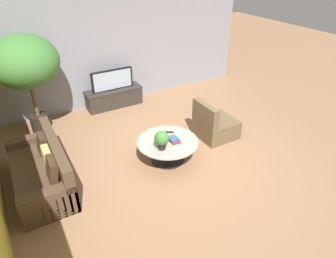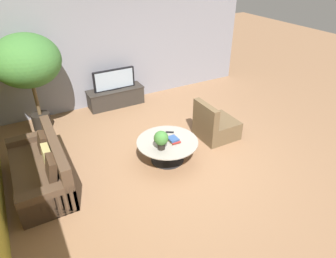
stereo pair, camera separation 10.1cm
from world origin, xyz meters
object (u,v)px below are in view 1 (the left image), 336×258
television (112,80)px  couch_by_wall (42,172)px  armchair_wicker (214,126)px  media_console (114,97)px  potted_palm_tall (25,64)px  potted_plant_tabletop (162,139)px  coffee_table (168,147)px

television → couch_by_wall: size_ratio=0.56×
couch_by_wall → armchair_wicker: size_ratio=2.24×
media_console → couch_by_wall: bearing=-133.4°
potted_palm_tall → armchair_wicker: bearing=-33.8°
couch_by_wall → potted_plant_tabletop: (2.03, -0.61, 0.36)m
media_console → couch_by_wall: 3.23m
coffee_table → armchair_wicker: (1.32, 0.24, -0.04)m
armchair_wicker → potted_plant_tabletop: bearing=104.8°
television → potted_plant_tabletop: television is taller
coffee_table → armchair_wicker: size_ratio=1.38×
media_console → couch_by_wall: couch_by_wall is taller
television → armchair_wicker: television is taller
television → coffee_table: (0.03, -2.79, -0.42)m
coffee_table → potted_palm_tall: bearing=128.8°
media_console → potted_palm_tall: (-1.93, -0.35, 1.34)m
potted_plant_tabletop → media_console: bearing=86.3°
media_console → potted_palm_tall: potted_palm_tall is taller
couch_by_wall → potted_palm_tall: (0.29, 2.00, 1.30)m
potted_palm_tall → potted_plant_tabletop: 3.27m
couch_by_wall → armchair_wicker: bearing=86.7°
media_console → television: size_ratio=1.35×
couch_by_wall → media_console: bearing=136.6°
media_console → coffee_table: 2.80m
media_console → television: television is taller
armchair_wicker → coffee_table: bearing=100.3°
coffee_table → media_console: bearing=90.6°
coffee_table → couch_by_wall: (-2.25, 0.45, -0.02)m
media_console → coffee_table: media_console is taller
coffee_table → armchair_wicker: 1.35m
media_console → potted_plant_tabletop: 3.00m
couch_by_wall → potted_palm_tall: bearing=171.8°
television → coffee_table: 2.83m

